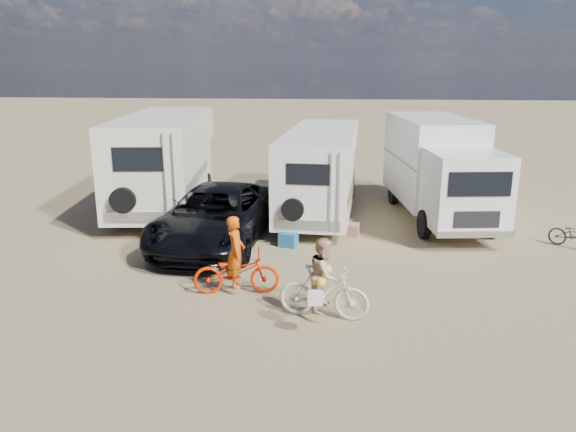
# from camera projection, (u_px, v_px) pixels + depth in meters

# --- Properties ---
(ground) EXTENTS (140.00, 140.00, 0.00)m
(ground) POSITION_uv_depth(u_px,v_px,m) (301.00, 293.00, 12.50)
(ground) COLOR #937D58
(ground) RESTS_ON ground
(rv_main) EXTENTS (2.70, 7.60, 2.86)m
(rv_main) POSITION_uv_depth(u_px,v_px,m) (321.00, 172.00, 18.85)
(rv_main) COLOR white
(rv_main) RESTS_ON ground
(rv_left) EXTENTS (3.36, 7.69, 3.32)m
(rv_left) POSITION_uv_depth(u_px,v_px,m) (165.00, 163.00, 19.27)
(rv_left) COLOR white
(rv_left) RESTS_ON ground
(box_truck) EXTENTS (3.10, 7.23, 3.27)m
(box_truck) POSITION_uv_depth(u_px,v_px,m) (440.00, 171.00, 18.02)
(box_truck) COLOR silver
(box_truck) RESTS_ON ground
(dark_suv) EXTENTS (3.18, 6.10, 1.64)m
(dark_suv) POSITION_uv_depth(u_px,v_px,m) (216.00, 216.00, 15.73)
(dark_suv) COLOR black
(dark_suv) RESTS_ON ground
(bike_man) EXTENTS (2.00, 0.95, 1.01)m
(bike_man) POSITION_uv_depth(u_px,v_px,m) (236.00, 272.00, 12.36)
(bike_man) COLOR red
(bike_man) RESTS_ON ground
(bike_woman) EXTENTS (1.93, 0.83, 1.12)m
(bike_woman) POSITION_uv_depth(u_px,v_px,m) (324.00, 292.00, 11.14)
(bike_woman) COLOR beige
(bike_woman) RESTS_ON ground
(rider_man) EXTENTS (0.48, 0.65, 1.63)m
(rider_man) POSITION_uv_depth(u_px,v_px,m) (236.00, 259.00, 12.28)
(rider_man) COLOR #C94C0A
(rider_man) RESTS_ON ground
(rider_woman) EXTENTS (0.70, 0.83, 1.53)m
(rider_woman) POSITION_uv_depth(u_px,v_px,m) (324.00, 283.00, 11.09)
(rider_woman) COLOR tan
(rider_woman) RESTS_ON ground
(bike_parked) EXTENTS (1.50, 1.38, 0.79)m
(bike_parked) POSITION_uv_depth(u_px,v_px,m) (576.00, 235.00, 15.38)
(bike_parked) COLOR #252724
(bike_parked) RESTS_ON ground
(cooler) EXTENTS (0.57, 0.48, 0.40)m
(cooler) POSITION_uv_depth(u_px,v_px,m) (288.00, 240.00, 15.61)
(cooler) COLOR #1D5988
(cooler) RESTS_ON ground
(crate) EXTENTS (0.50, 0.50, 0.35)m
(crate) POSITION_uv_depth(u_px,v_px,m) (351.00, 229.00, 16.68)
(crate) COLOR brown
(crate) RESTS_ON ground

